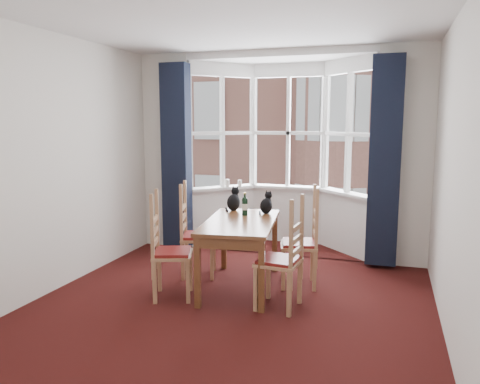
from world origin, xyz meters
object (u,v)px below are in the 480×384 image
at_px(dining_table, 240,229).
at_px(candle_tall, 227,183).
at_px(chair_right_near, 287,263).
at_px(candle_short, 240,184).
at_px(cat_right, 266,205).
at_px(wine_bottle, 245,205).
at_px(chair_right_far, 307,245).
at_px(chair_left_far, 191,237).
at_px(cat_left, 234,201).
at_px(chair_left_near, 164,254).

bearing_deg(dining_table, candle_tall, 113.50).
relative_size(chair_right_near, candle_short, 8.40).
bearing_deg(cat_right, chair_right_near, -63.57).
bearing_deg(chair_right_near, cat_right, 116.43).
distance_m(chair_right_near, candle_tall, 2.66).
bearing_deg(wine_bottle, cat_right, 41.33).
xyz_separation_m(chair_right_far, wine_bottle, (-0.73, -0.00, 0.41)).
relative_size(chair_left_far, chair_right_far, 1.00).
relative_size(chair_right_near, cat_left, 3.04).
bearing_deg(chair_left_near, cat_right, 49.89).
bearing_deg(chair_right_far, dining_table, -156.82).
bearing_deg(dining_table, chair_left_near, -142.17).
bearing_deg(wine_bottle, chair_right_near, -47.63).
bearing_deg(cat_right, candle_short, 119.67).
height_order(dining_table, cat_right, cat_right).
relative_size(chair_right_far, candle_tall, 7.89).
distance_m(dining_table, wine_bottle, 0.37).
relative_size(chair_right_far, wine_bottle, 3.45).
bearing_deg(candle_tall, cat_right, -53.99).
bearing_deg(candle_short, chair_right_near, -61.62).
relative_size(chair_right_far, candle_short, 8.40).
xyz_separation_m(chair_left_near, wine_bottle, (0.64, 0.82, 0.41)).
height_order(chair_left_near, cat_right, cat_right).
height_order(chair_left_far, cat_left, cat_left).
height_order(chair_left_far, cat_right, cat_right).
xyz_separation_m(chair_right_near, cat_right, (-0.46, 0.92, 0.40)).
height_order(chair_right_far, wine_bottle, wine_bottle).
height_order(chair_right_near, chair_right_far, same).
xyz_separation_m(chair_left_near, chair_right_near, (1.30, 0.09, 0.00)).
bearing_deg(chair_right_far, chair_left_near, -149.03).
relative_size(wine_bottle, candle_tall, 2.29).
relative_size(chair_left_near, candle_tall, 7.89).
distance_m(cat_left, wine_bottle, 0.33).
xyz_separation_m(dining_table, cat_right, (0.17, 0.48, 0.20)).
relative_size(chair_left_near, chair_left_far, 1.00).
bearing_deg(cat_left, candle_short, 104.55).
relative_size(chair_left_far, wine_bottle, 3.45).
height_order(dining_table, chair_left_near, chair_left_near).
distance_m(chair_right_far, candle_short, 2.04).
distance_m(dining_table, chair_left_near, 0.88).
height_order(chair_left_far, candle_short, candle_short).
xyz_separation_m(chair_right_far, cat_left, (-0.95, 0.25, 0.41)).
xyz_separation_m(cat_right, wine_bottle, (-0.21, -0.19, 0.01)).
height_order(cat_left, candle_short, cat_left).
bearing_deg(chair_left_far, candle_tall, 93.00).
bearing_deg(chair_right_near, cat_left, 132.13).
height_order(chair_left_near, chair_right_near, same).
relative_size(dining_table, candle_short, 13.46).
height_order(cat_left, candle_tall, cat_left).
distance_m(chair_right_far, wine_bottle, 0.84).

